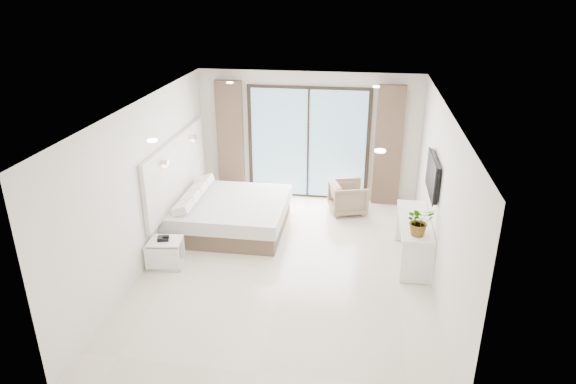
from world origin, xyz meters
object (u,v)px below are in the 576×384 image
object	(u,v)px
bed	(230,214)
console_desk	(414,231)
nightstand	(166,253)
armchair	(348,196)

from	to	relation	value
bed	console_desk	world-z (taller)	console_desk
bed	console_desk	distance (m)	3.41
bed	console_desk	xyz separation A→B (m)	(3.32, -0.72, 0.26)
nightstand	armchair	distance (m)	3.85
console_desk	bed	bearing A→B (deg)	167.70
bed	console_desk	bearing A→B (deg)	-12.30
nightstand	console_desk	bearing A→B (deg)	4.36
nightstand	console_desk	size ratio (longest dim) A/B	0.36
armchair	nightstand	bearing A→B (deg)	116.10
bed	nightstand	bearing A→B (deg)	-115.13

